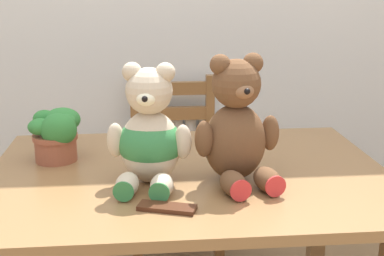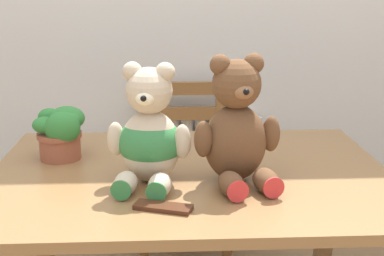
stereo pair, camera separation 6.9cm
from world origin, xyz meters
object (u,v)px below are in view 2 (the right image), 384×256
teddy_bear_right (237,128)px  potted_plant (61,131)px  wooden_chair_behind (184,168)px  teddy_bear_left (149,136)px  chocolate_bar (163,207)px

teddy_bear_right → potted_plant: (-0.54, 0.23, -0.06)m
wooden_chair_behind → teddy_bear_left: size_ratio=2.42×
wooden_chair_behind → chocolate_bar: bearing=85.3°
teddy_bear_left → chocolate_bar: size_ratio=2.34×
teddy_bear_left → teddy_bear_right: size_ratio=0.94×
wooden_chair_behind → chocolate_bar: size_ratio=5.68×
wooden_chair_behind → teddy_bear_right: (0.12, -0.88, 0.44)m
teddy_bear_right → chocolate_bar: teddy_bear_right is taller
teddy_bear_left → chocolate_bar: bearing=111.1°
teddy_bear_right → chocolate_bar: size_ratio=2.49×
teddy_bear_right → chocolate_bar: 0.32m
teddy_bear_right → chocolate_bar: (-0.21, -0.19, -0.15)m
wooden_chair_behind → teddy_bear_right: teddy_bear_right is taller
potted_plant → teddy_bear_right: bearing=-22.8°
wooden_chair_behind → teddy_bear_right: 0.99m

